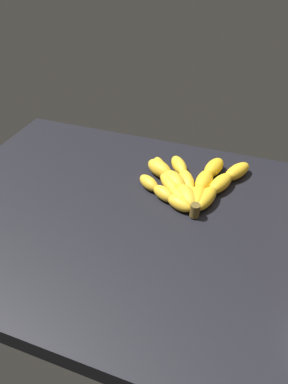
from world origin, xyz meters
The scene contains 2 objects.
ground_plane centered at (0.00, 0.00, -2.29)cm, with size 97.18×60.87×4.58cm, color black.
banana_bunch centered at (-4.45, -11.73, 1.66)cm, with size 25.16×22.22×3.74cm.
Camera 1 is at (-13.68, 45.57, 46.17)cm, focal length 30.09 mm.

